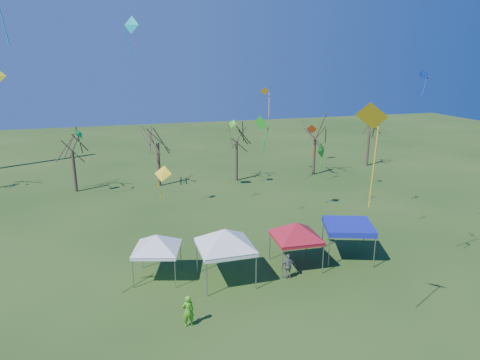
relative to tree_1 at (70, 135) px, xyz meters
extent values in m
plane|color=#234516|center=(10.77, -24.65, -5.79)|extent=(140.00, 140.00, 0.00)
cylinder|color=#3D2D21|center=(0.00, 0.00, -3.65)|extent=(0.32, 0.32, 4.28)
cylinder|color=#3D2D21|center=(8.40, -0.27, -3.47)|extent=(0.32, 0.32, 4.64)
cylinder|color=#3D2D21|center=(16.80, -0.60, -3.55)|extent=(0.32, 0.32, 4.49)
cylinder|color=#3D2D21|center=(26.12, -0.65, -3.56)|extent=(0.32, 0.32, 4.47)
cylinder|color=#3D2D21|center=(34.49, 1.42, -3.68)|extent=(0.32, 0.32, 4.23)
cylinder|color=gray|center=(4.72, -21.23, -4.91)|extent=(0.05, 0.05, 1.77)
cylinder|color=gray|center=(5.40, -18.85, -4.91)|extent=(0.05, 0.05, 1.77)
cylinder|color=gray|center=(7.10, -21.91, -4.91)|extent=(0.05, 0.05, 1.77)
cylinder|color=gray|center=(7.78, -19.53, -4.91)|extent=(0.05, 0.05, 1.77)
cube|color=white|center=(6.25, -20.38, -3.92)|extent=(3.28, 3.28, 0.21)
pyramid|color=white|center=(6.25, -20.38, -2.93)|extent=(3.61, 3.61, 0.88)
cylinder|color=gray|center=(8.68, -23.36, -4.74)|extent=(0.06, 0.06, 2.09)
cylinder|color=gray|center=(8.67, -20.43, -4.74)|extent=(0.06, 0.06, 2.09)
cylinder|color=gray|center=(11.61, -23.35, -4.74)|extent=(0.06, 0.06, 2.09)
cylinder|color=gray|center=(11.60, -20.42, -4.74)|extent=(0.06, 0.06, 2.09)
cube|color=white|center=(10.14, -21.89, -3.57)|extent=(3.15, 3.15, 0.25)
pyramid|color=white|center=(10.14, -21.89, -2.40)|extent=(4.44, 4.44, 1.05)
cylinder|color=gray|center=(13.58, -22.60, -4.85)|extent=(0.06, 0.06, 1.89)
cylinder|color=gray|center=(13.69, -19.96, -4.85)|extent=(0.06, 0.06, 1.89)
cylinder|color=gray|center=(16.22, -22.71, -4.85)|extent=(0.06, 0.06, 1.89)
cylinder|color=gray|center=(16.33, -20.07, -4.85)|extent=(0.06, 0.06, 1.89)
cube|color=#A5101E|center=(14.95, -21.33, -3.79)|extent=(2.95, 2.95, 0.23)
pyramid|color=#A5101E|center=(14.95, -21.33, -2.73)|extent=(4.00, 4.00, 0.94)
cylinder|color=gray|center=(17.00, -22.00, -4.76)|extent=(0.06, 0.06, 2.07)
cylinder|color=gray|center=(17.93, -19.26, -4.76)|extent=(0.06, 0.06, 2.07)
cylinder|color=gray|center=(19.73, -22.93, -4.76)|extent=(0.06, 0.06, 2.07)
cylinder|color=gray|center=(20.67, -20.19, -4.76)|extent=(0.06, 0.06, 2.07)
cube|color=#0F1AA4|center=(18.83, -21.09, -3.60)|extent=(3.93, 3.93, 0.25)
cube|color=#0F1AA4|center=(18.83, -21.09, -3.42)|extent=(3.93, 3.93, 0.12)
imported|color=slate|center=(13.90, -22.67, -4.99)|extent=(0.96, 0.44, 1.61)
imported|color=#53BF1E|center=(7.21, -25.81, -4.94)|extent=(0.65, 0.46, 1.69)
cone|color=green|center=(15.53, -3.61, 1.02)|extent=(0.94, 1.01, 0.80)
cube|color=green|center=(15.35, -3.37, -0.07)|extent=(0.52, 0.42, 1.75)
cube|color=#1480D7|center=(-0.29, -21.37, 9.33)|extent=(0.50, 0.39, 2.94)
cone|color=yellow|center=(6.74, -21.35, 1.10)|extent=(1.18, 1.02, 0.84)
cube|color=yellow|center=(6.52, -21.25, 0.08)|extent=(0.26, 0.48, 1.55)
cone|color=gold|center=(14.26, -29.71, 5.09)|extent=(1.49, 1.53, 1.21)
cube|color=gold|center=(14.42, -29.89, 3.04)|extent=(0.41, 0.38, 3.43)
cone|color=#0CBEC1|center=(6.18, -6.99, 9.89)|extent=(1.30, 1.19, 1.44)
cube|color=#0CBEC1|center=(5.88, -6.72, 8.47)|extent=(0.59, 0.67, 2.13)
cone|color=green|center=(1.01, -2.49, 0.54)|extent=(1.13, 1.32, 0.97)
cube|color=green|center=(0.85, -2.85, -0.77)|extent=(0.76, 0.38, 2.07)
cone|color=green|center=(17.48, -19.29, 1.34)|extent=(1.01, 0.86, 1.01)
cube|color=green|center=(17.25, -19.46, -0.12)|extent=(0.39, 0.51, 2.41)
cone|color=green|center=(12.41, -21.58, 3.72)|extent=(0.70, 0.97, 0.93)
cube|color=green|center=(12.54, -21.83, 2.67)|extent=(0.57, 0.33, 1.65)
cone|color=blue|center=(19.61, -25.84, 6.49)|extent=(0.43, 0.68, 0.60)
cube|color=blue|center=(19.64, -25.96, 5.86)|extent=(0.30, 0.11, 0.96)
cone|color=orange|center=(18.75, -4.05, 4.18)|extent=(0.91, 0.60, 0.82)
cube|color=orange|center=(19.17, -4.19, 2.80)|extent=(0.34, 0.89, 2.36)
cone|color=red|center=(24.02, -4.12, 0.21)|extent=(1.21, 1.04, 1.02)
cube|color=red|center=(24.20, -4.23, -1.38)|extent=(0.29, 0.42, 2.63)
camera|label=1|loc=(4.49, -44.61, 7.25)|focal=32.00mm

